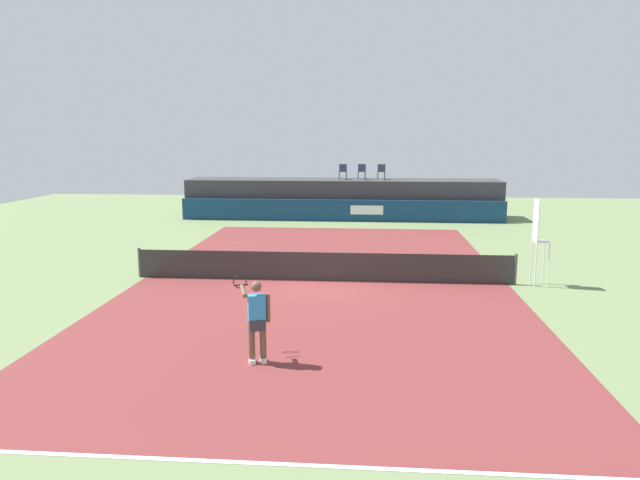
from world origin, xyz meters
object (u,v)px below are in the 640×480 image
(spectator_chair_far_left, at_px, (343,171))
(net_post_near, at_px, (140,263))
(umpire_chair, at_px, (538,236))
(tennis_ball, at_px, (234,244))
(spectator_chair_left, at_px, (362,171))
(tennis_player, at_px, (256,318))
(spectator_chair_center, at_px, (381,171))
(net_post_far, at_px, (515,269))

(spectator_chair_far_left, distance_m, net_post_near, 16.58)
(umpire_chair, height_order, tennis_ball, umpire_chair)
(spectator_chair_left, relative_size, tennis_player, 0.50)
(net_post_near, height_order, tennis_ball, net_post_near)
(umpire_chair, relative_size, tennis_player, 1.56)
(spectator_chair_left, bearing_deg, tennis_ball, -120.74)
(spectator_chair_far_left, relative_size, tennis_player, 0.50)
(spectator_chair_left, xyz_separation_m, tennis_player, (-1.95, -22.45, -1.73))
(spectator_chair_left, relative_size, spectator_chair_center, 1.00)
(spectator_chair_far_left, bearing_deg, net_post_far, -67.87)
(umpire_chair, xyz_separation_m, net_post_far, (-0.64, 0.01, -1.09))
(spectator_chair_center, height_order, tennis_ball, spectator_chair_center)
(net_post_near, height_order, tennis_player, tennis_player)
(umpire_chair, distance_m, net_post_near, 13.08)
(net_post_near, distance_m, net_post_far, 12.40)
(spectator_chair_far_left, relative_size, net_post_far, 0.89)
(spectator_chair_far_left, distance_m, net_post_far, 16.58)
(spectator_chair_far_left, xyz_separation_m, umpire_chair, (6.83, -15.23, -1.11))
(spectator_chair_left, distance_m, net_post_far, 16.31)
(spectator_chair_far_left, height_order, spectator_chair_center, same)
(net_post_far, distance_m, tennis_player, 10.02)
(net_post_near, distance_m, tennis_ball, 6.43)
(net_post_far, bearing_deg, tennis_ball, 149.83)
(spectator_chair_left, height_order, spectator_chair_center, same)
(tennis_player, bearing_deg, net_post_near, 126.96)
(tennis_player, bearing_deg, umpire_chair, 42.73)
(spectator_chair_left, bearing_deg, net_post_far, -71.60)
(net_post_near, xyz_separation_m, net_post_far, (12.40, 0.00, 0.00))
(spectator_chair_far_left, distance_m, tennis_ball, 10.42)
(tennis_player, bearing_deg, net_post_far, 45.25)
(umpire_chair, relative_size, net_post_far, 2.76)
(net_post_near, relative_size, net_post_far, 1.00)
(spectator_chair_center, bearing_deg, tennis_player, -97.84)
(spectator_chair_left, bearing_deg, spectator_chair_far_left, -173.70)
(net_post_near, bearing_deg, tennis_ball, 73.42)
(net_post_near, bearing_deg, spectator_chair_center, 61.03)
(spectator_chair_left, height_order, tennis_ball, spectator_chair_left)
(spectator_chair_center, bearing_deg, spectator_chair_far_left, 179.97)
(spectator_chair_center, height_order, net_post_near, spectator_chair_center)
(spectator_chair_center, relative_size, net_post_far, 0.89)
(spectator_chair_left, height_order, net_post_far, spectator_chair_left)
(spectator_chair_far_left, distance_m, umpire_chair, 16.73)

